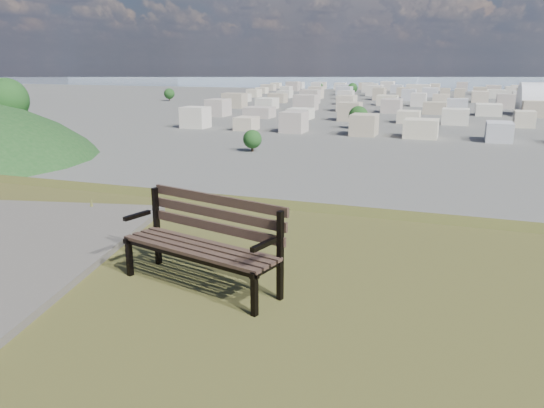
% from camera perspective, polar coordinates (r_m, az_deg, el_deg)
% --- Properties ---
extents(park_bench, '(1.66, 0.90, 0.83)m').
position_cam_1_polar(park_bench, '(4.95, -7.19, -3.53)').
color(park_bench, '#473429').
rests_on(park_bench, hilltop_mesa).
extents(grass_tufts, '(12.49, 7.38, 0.26)m').
position_cam_1_polar(grass_tufts, '(3.44, -10.38, -19.33)').
color(grass_tufts, brown).
rests_on(grass_tufts, hilltop_mesa).
extents(city_blocks, '(395.00, 361.00, 7.00)m').
position_cam_1_polar(city_blocks, '(398.05, 19.78, 10.75)').
color(city_blocks, beige).
rests_on(city_blocks, ground).
extents(city_trees, '(406.52, 387.20, 9.98)m').
position_cam_1_polar(city_trees, '(323.83, 14.96, 10.57)').
color(city_trees, '#322519').
rests_on(city_trees, ground).
extents(bay_water, '(2400.00, 700.00, 0.12)m').
position_cam_1_polar(bay_water, '(903.31, 20.00, 12.41)').
color(bay_water, '#8EA1B5').
rests_on(bay_water, ground).
extents(far_hills, '(2050.00, 340.00, 60.00)m').
position_cam_1_polar(far_hills, '(1407.19, 17.62, 14.26)').
color(far_hills, '#8394A3').
rests_on(far_hills, ground).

